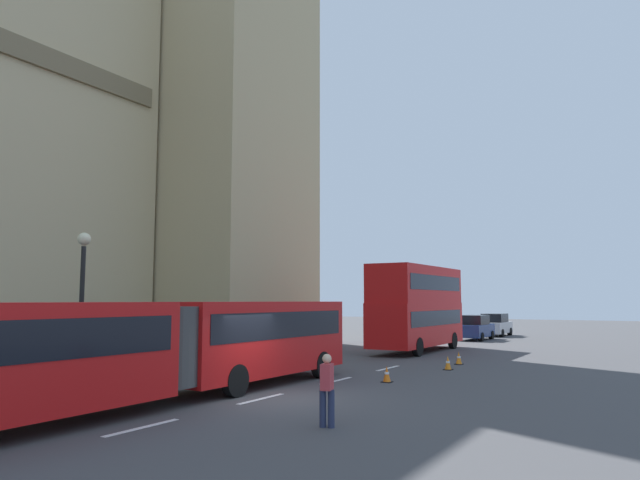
% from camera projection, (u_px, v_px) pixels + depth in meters
% --- Properties ---
extents(ground_plane, '(160.00, 160.00, 0.00)m').
position_uv_depth(ground_plane, '(268.00, 397.00, 17.67)').
color(ground_plane, '#424244').
extents(lane_centre_marking, '(25.20, 0.16, 0.01)m').
position_uv_depth(lane_centre_marking, '(209.00, 411.00, 15.43)').
color(lane_centre_marking, silver).
rests_on(lane_centre_marking, ground_plane).
extents(articulated_bus, '(17.41, 2.54, 2.90)m').
position_uv_depth(articulated_bus, '(159.00, 342.00, 16.67)').
color(articulated_bus, red).
rests_on(articulated_bus, ground_plane).
extents(double_decker_bus, '(9.08, 2.54, 4.90)m').
position_uv_depth(double_decker_bus, '(417.00, 304.00, 33.92)').
color(double_decker_bus, red).
rests_on(double_decker_bus, ground_plane).
extents(sedan_lead, '(4.40, 1.86, 1.85)m').
position_uv_depth(sedan_lead, '(475.00, 328.00, 43.49)').
color(sedan_lead, navy).
rests_on(sedan_lead, ground_plane).
extents(sedan_trailing, '(4.40, 1.86, 1.85)m').
position_uv_depth(sedan_trailing, '(496.00, 325.00, 48.34)').
color(sedan_trailing, '#B7B7BC').
rests_on(sedan_trailing, ground_plane).
extents(traffic_cone_west, '(0.36, 0.36, 0.58)m').
position_uv_depth(traffic_cone_west, '(387.00, 374.00, 20.96)').
color(traffic_cone_west, black).
rests_on(traffic_cone_west, ground_plane).
extents(traffic_cone_middle, '(0.36, 0.36, 0.58)m').
position_uv_depth(traffic_cone_middle, '(448.00, 363.00, 24.69)').
color(traffic_cone_middle, black).
rests_on(traffic_cone_middle, ground_plane).
extents(traffic_cone_east, '(0.36, 0.36, 0.58)m').
position_uv_depth(traffic_cone_east, '(459.00, 358.00, 26.81)').
color(traffic_cone_east, black).
rests_on(traffic_cone_east, ground_plane).
extents(street_lamp, '(0.44, 0.44, 5.27)m').
position_uv_depth(street_lamp, '(82.00, 297.00, 19.74)').
color(street_lamp, black).
rests_on(street_lamp, ground_plane).
extents(pedestrian_near_cones, '(0.45, 0.35, 1.69)m').
position_uv_depth(pedestrian_near_cones, '(327.00, 387.00, 13.59)').
color(pedestrian_near_cones, '#262D4C').
rests_on(pedestrian_near_cones, ground_plane).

